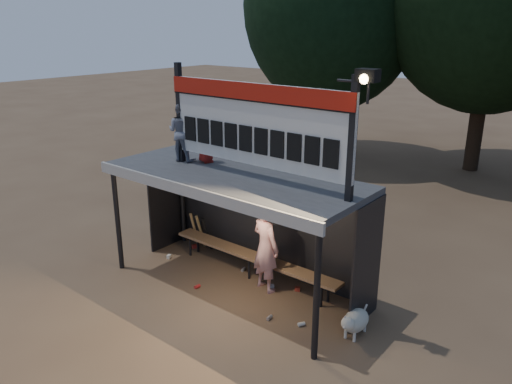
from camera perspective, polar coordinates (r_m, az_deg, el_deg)
ground at (r=9.98m, az=-2.38°, el=-10.74°), size 80.00×80.00×0.00m
player at (r=9.49m, az=1.12°, el=-6.31°), size 0.73×0.56×1.77m
child_a at (r=9.91m, az=-8.50°, el=6.85°), size 0.66×0.57×1.16m
child_b at (r=9.77m, az=-5.80°, el=6.02°), size 0.53×0.46×0.91m
dugout_shelter at (r=9.39m, az=-1.55°, el=-0.30°), size 5.10×2.08×2.32m
scoreboard_assembly at (r=8.47m, az=0.15°, el=7.98°), size 4.10×0.27×1.99m
bench at (r=10.15m, az=-0.35°, el=-7.43°), size 4.00×0.35×0.48m
tree_left at (r=19.19m, az=8.82°, el=20.30°), size 6.46×6.46×9.27m
dog at (r=8.59m, az=11.23°, el=-14.27°), size 0.36×0.81×0.49m
bats at (r=11.41m, az=-6.33°, el=-4.51°), size 0.47×0.32×0.84m
litter at (r=10.07m, az=-1.96°, el=-10.20°), size 3.84×1.38×0.08m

